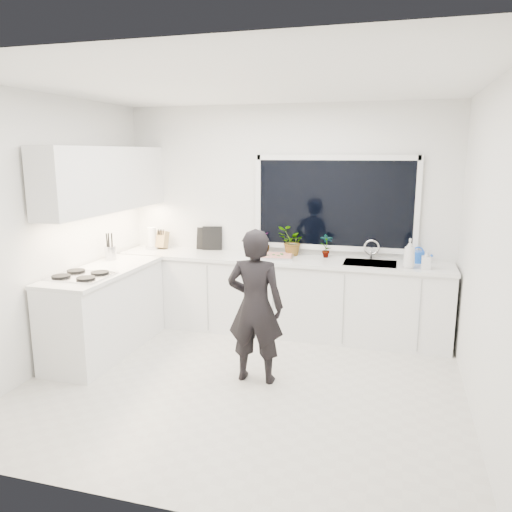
% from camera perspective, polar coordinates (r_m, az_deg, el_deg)
% --- Properties ---
extents(floor, '(4.00, 3.50, 0.02)m').
position_cam_1_polar(floor, '(4.86, -1.49, -14.44)').
color(floor, beige).
rests_on(floor, ground).
extents(wall_back, '(4.00, 0.02, 2.70)m').
position_cam_1_polar(wall_back, '(6.12, 3.37, 4.34)').
color(wall_back, white).
rests_on(wall_back, ground).
extents(wall_left, '(0.02, 3.50, 2.70)m').
position_cam_1_polar(wall_left, '(5.38, -22.47, 2.45)').
color(wall_left, white).
rests_on(wall_left, ground).
extents(wall_right, '(0.02, 3.50, 2.70)m').
position_cam_1_polar(wall_right, '(4.29, 24.94, 0.08)').
color(wall_right, white).
rests_on(wall_right, ground).
extents(ceiling, '(4.00, 3.50, 0.02)m').
position_cam_1_polar(ceiling, '(4.40, -1.69, 19.23)').
color(ceiling, white).
rests_on(ceiling, wall_back).
extents(window, '(1.80, 0.02, 1.00)m').
position_cam_1_polar(window, '(5.96, 8.99, 5.96)').
color(window, black).
rests_on(window, wall_back).
extents(base_cabinets_back, '(3.92, 0.58, 0.88)m').
position_cam_1_polar(base_cabinets_back, '(6.01, 2.62, -4.66)').
color(base_cabinets_back, white).
rests_on(base_cabinets_back, floor).
extents(base_cabinets_left, '(0.58, 1.60, 0.88)m').
position_cam_1_polar(base_cabinets_left, '(5.67, -16.85, -6.19)').
color(base_cabinets_left, white).
rests_on(base_cabinets_left, floor).
extents(countertop_back, '(3.94, 0.62, 0.04)m').
position_cam_1_polar(countertop_back, '(5.89, 2.64, -0.39)').
color(countertop_back, silver).
rests_on(countertop_back, base_cabinets_back).
extents(countertop_left, '(0.62, 1.60, 0.04)m').
position_cam_1_polar(countertop_left, '(5.55, -17.13, -1.66)').
color(countertop_left, silver).
rests_on(countertop_left, base_cabinets_left).
extents(upper_cabinets, '(0.34, 2.10, 0.70)m').
position_cam_1_polar(upper_cabinets, '(5.78, -16.82, 8.41)').
color(upper_cabinets, white).
rests_on(upper_cabinets, wall_left).
extents(sink, '(0.58, 0.42, 0.14)m').
position_cam_1_polar(sink, '(5.76, 12.88, -1.25)').
color(sink, silver).
rests_on(sink, countertop_back).
extents(faucet, '(0.03, 0.03, 0.22)m').
position_cam_1_polar(faucet, '(5.92, 13.06, 0.67)').
color(faucet, silver).
rests_on(faucet, countertop_back).
extents(stovetop, '(0.56, 0.48, 0.03)m').
position_cam_1_polar(stovetop, '(5.27, -19.38, -2.11)').
color(stovetop, black).
rests_on(stovetop, countertop_left).
extents(person, '(0.55, 0.37, 1.46)m').
position_cam_1_polar(person, '(4.66, -0.09, -5.78)').
color(person, black).
rests_on(person, floor).
extents(pizza_tray, '(0.55, 0.44, 0.03)m').
position_cam_1_polar(pizza_tray, '(5.88, 1.86, -0.05)').
color(pizza_tray, silver).
rests_on(pizza_tray, countertop_back).
extents(pizza, '(0.50, 0.39, 0.01)m').
position_cam_1_polar(pizza, '(5.87, 1.86, 0.11)').
color(pizza, red).
rests_on(pizza, pizza_tray).
extents(watering_can, '(0.17, 0.17, 0.13)m').
position_cam_1_polar(watering_can, '(5.89, 18.02, -0.11)').
color(watering_can, blue).
rests_on(watering_can, countertop_back).
extents(paper_towel_roll, '(0.12, 0.12, 0.26)m').
position_cam_1_polar(paper_towel_roll, '(6.55, -11.81, 1.95)').
color(paper_towel_roll, silver).
rests_on(paper_towel_roll, countertop_back).
extents(knife_block, '(0.15, 0.12, 0.22)m').
position_cam_1_polar(knife_block, '(6.53, -10.65, 1.79)').
color(knife_block, '#946B44').
rests_on(knife_block, countertop_back).
extents(utensil_crock, '(0.13, 0.13, 0.16)m').
position_cam_1_polar(utensil_crock, '(5.99, -16.31, 0.34)').
color(utensil_crock, silver).
rests_on(utensil_crock, countertop_left).
extents(picture_frame_large, '(0.22, 0.03, 0.28)m').
position_cam_1_polar(picture_frame_large, '(6.40, -5.84, 2.00)').
color(picture_frame_large, black).
rests_on(picture_frame_large, countertop_back).
extents(picture_frame_small, '(0.25, 0.08, 0.30)m').
position_cam_1_polar(picture_frame_small, '(6.36, -5.02, 2.05)').
color(picture_frame_small, black).
rests_on(picture_frame_small, countertop_back).
extents(herb_plants, '(0.93, 0.40, 0.34)m').
position_cam_1_polar(herb_plants, '(5.99, 3.98, 1.59)').
color(herb_plants, '#26662D').
rests_on(herb_plants, countertop_back).
extents(soap_bottles, '(0.29, 0.13, 0.32)m').
position_cam_1_polar(soap_bottles, '(5.57, 17.61, 0.09)').
color(soap_bottles, '#D8BF66').
rests_on(soap_bottles, countertop_back).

